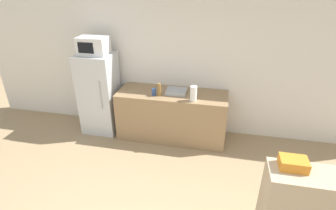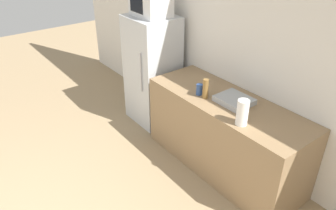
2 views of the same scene
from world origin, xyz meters
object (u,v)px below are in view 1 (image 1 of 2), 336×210
at_px(bottle_short, 154,92).
at_px(basket, 293,163).
at_px(bottle_tall, 159,90).
at_px(refrigerator, 99,94).
at_px(paper_towel_roll, 193,94).
at_px(microwave, 93,45).

bearing_deg(bottle_short, basket, -41.17).
bearing_deg(basket, bottle_short, 138.83).
distance_m(bottle_tall, bottle_short, 0.11).
bearing_deg(refrigerator, bottle_tall, -6.39).
xyz_separation_m(bottle_short, paper_towel_roll, (0.70, -0.09, 0.07)).
height_order(microwave, bottle_short, microwave).
height_order(bottle_short, paper_towel_roll, paper_towel_roll).
distance_m(basket, paper_towel_roll, 2.01).
xyz_separation_m(microwave, paper_towel_roll, (1.81, -0.22, -0.65)).
xyz_separation_m(basket, paper_towel_roll, (-1.22, 1.59, -0.02)).
bearing_deg(bottle_tall, microwave, 173.67).
distance_m(microwave, paper_towel_roll, 1.93).
distance_m(refrigerator, bottle_tall, 1.24).
xyz_separation_m(microwave, basket, (3.03, -1.81, -0.63)).
relative_size(microwave, basket, 1.82).
xyz_separation_m(refrigerator, bottle_short, (1.11, -0.13, 0.19)).
relative_size(microwave, paper_towel_roll, 1.94).
bearing_deg(refrigerator, bottle_short, -6.82).
bearing_deg(bottle_tall, bottle_short, 178.42).
height_order(bottle_tall, paper_towel_roll, paper_towel_roll).
bearing_deg(basket, microwave, 149.12).
bearing_deg(bottle_short, paper_towel_roll, -7.41).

